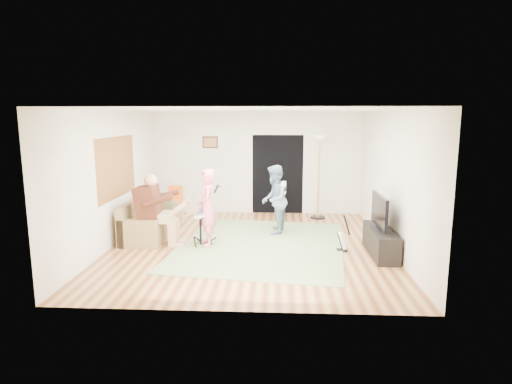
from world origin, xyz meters
TOP-DOWN VIEW (x-y plane):
  - floor at (0.00, 0.00)m, footprint 6.00×6.00m
  - walls at (0.00, 0.00)m, footprint 5.50×6.00m
  - ceiling at (0.00, 0.00)m, footprint 6.00×6.00m
  - window_blinds at (-2.74, 0.20)m, footprint 0.00×2.05m
  - doorway at (0.55, 2.99)m, footprint 2.10×0.00m
  - picture_frame at (-1.25, 2.99)m, footprint 0.42×0.03m
  - area_rug at (0.25, 0.02)m, footprint 3.70×4.32m
  - sofa at (-2.29, 0.62)m, footprint 0.82×2.00m
  - drummer at (-1.86, -0.03)m, footprint 0.94×0.53m
  - drum_kit at (-1.00, -0.03)m, footprint 0.38×0.69m
  - singer at (-0.87, -0.01)m, footprint 0.48×0.63m
  - microphone at (-0.67, -0.01)m, footprint 0.06×0.06m
  - guitarist at (0.48, 0.92)m, footprint 0.67×0.81m
  - guitar_held at (0.68, 0.92)m, footprint 0.15×0.61m
  - guitar_spare at (1.82, -0.26)m, footprint 0.26×0.23m
  - torchiere_lamp at (1.59, 2.44)m, footprint 0.38×0.38m
  - dining_chair at (-1.99, 1.92)m, footprint 0.38×0.40m
  - tv_cabinet at (2.50, -0.47)m, footprint 0.40×1.40m
  - television at (2.45, -0.47)m, footprint 0.06×1.09m

SIDE VIEW (x-z plane):
  - floor at x=0.00m, z-range 0.00..0.00m
  - area_rug at x=0.25m, z-range 0.00..0.02m
  - guitar_spare at x=1.82m, z-range -0.15..0.56m
  - tv_cabinet at x=2.50m, z-range 0.00..0.50m
  - sofa at x=-2.29m, z-range -0.14..0.67m
  - drum_kit at x=-1.00m, z-range -0.04..0.66m
  - dining_chair at x=-1.99m, z-range -0.13..0.75m
  - drummer at x=-1.86m, z-range -0.16..1.29m
  - guitarist at x=0.48m, z-range 0.00..1.53m
  - singer at x=-0.87m, z-range 0.00..1.55m
  - television at x=2.45m, z-range 0.55..1.15m
  - guitar_held at x=0.68m, z-range 0.91..1.17m
  - doorway at x=0.55m, z-range 0.00..2.10m
  - microphone at x=-0.67m, z-range 1.04..1.28m
  - walls at x=0.00m, z-range 0.00..2.70m
  - torchiere_lamp at x=1.59m, z-range 0.39..2.51m
  - window_blinds at x=-2.74m, z-range 0.53..2.58m
  - picture_frame at x=-1.25m, z-range 1.74..2.06m
  - ceiling at x=0.00m, z-range 2.70..2.70m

